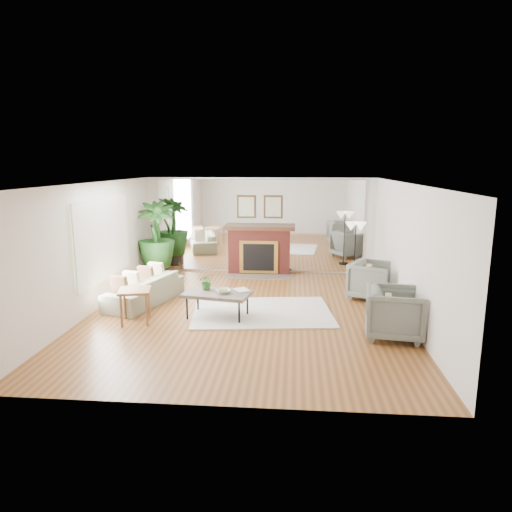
# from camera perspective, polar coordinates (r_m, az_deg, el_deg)

# --- Properties ---
(ground) EXTENTS (7.00, 7.00, 0.00)m
(ground) POSITION_cam_1_polar(r_m,az_deg,el_deg) (8.95, -1.25, -7.11)
(ground) COLOR brown
(ground) RESTS_ON ground
(wall_left) EXTENTS (0.02, 7.00, 2.50)m
(wall_left) POSITION_cam_1_polar(r_m,az_deg,el_deg) (9.43, -19.66, 1.02)
(wall_left) COLOR silver
(wall_left) RESTS_ON ground
(wall_right) EXTENTS (0.02, 7.00, 2.50)m
(wall_right) POSITION_cam_1_polar(r_m,az_deg,el_deg) (8.83, 18.39, 0.43)
(wall_right) COLOR silver
(wall_right) RESTS_ON ground
(wall_back) EXTENTS (6.00, 0.02, 2.50)m
(wall_back) POSITION_cam_1_polar(r_m,az_deg,el_deg) (12.07, 0.50, 3.84)
(wall_back) COLOR silver
(wall_back) RESTS_ON ground
(mirror_panel) EXTENTS (5.40, 0.04, 2.40)m
(mirror_panel) POSITION_cam_1_polar(r_m,az_deg,el_deg) (12.05, 0.49, 3.82)
(mirror_panel) COLOR silver
(mirror_panel) RESTS_ON wall_back
(window_panel) EXTENTS (0.04, 2.40, 1.50)m
(window_panel) POSITION_cam_1_polar(r_m,az_deg,el_deg) (9.76, -18.57, 2.02)
(window_panel) COLOR #B2E09E
(window_panel) RESTS_ON wall_left
(fireplace) EXTENTS (1.85, 0.83, 2.05)m
(fireplace) POSITION_cam_1_polar(r_m,az_deg,el_deg) (11.93, 0.41, 0.88)
(fireplace) COLOR maroon
(fireplace) RESTS_ON ground
(area_rug) EXTENTS (2.86, 2.20, 0.03)m
(area_rug) POSITION_cam_1_polar(r_m,az_deg,el_deg) (8.95, 0.76, -7.01)
(area_rug) COLOR white
(area_rug) RESTS_ON ground
(coffee_table) EXTENTS (1.34, 0.94, 0.49)m
(coffee_table) POSITION_cam_1_polar(r_m,az_deg,el_deg) (8.60, -4.85, -4.80)
(coffee_table) COLOR #685B52
(coffee_table) RESTS_ON ground
(sofa) EXTENTS (1.26, 2.09, 0.57)m
(sofa) POSITION_cam_1_polar(r_m,az_deg,el_deg) (9.75, -13.75, -4.14)
(sofa) COLOR gray
(sofa) RESTS_ON ground
(armchair_back) EXTENTS (1.19, 1.18, 0.81)m
(armchair_back) POSITION_cam_1_polar(r_m,az_deg,el_deg) (10.06, 14.39, -2.98)
(armchair_back) COLOR slate
(armchair_back) RESTS_ON ground
(armchair_front) EXTENTS (1.04, 1.02, 0.84)m
(armchair_front) POSITION_cam_1_polar(r_m,az_deg,el_deg) (7.95, 16.99, -6.83)
(armchair_front) COLOR slate
(armchair_front) RESTS_ON ground
(side_table) EXTENTS (0.66, 0.66, 0.63)m
(side_table) POSITION_cam_1_polar(r_m,az_deg,el_deg) (8.55, -14.91, -4.70)
(side_table) COLOR brown
(side_table) RESTS_ON ground
(potted_ficus) EXTENTS (1.17, 1.17, 1.93)m
(potted_ficus) POSITION_cam_1_polar(r_m,az_deg,el_deg) (11.77, -12.36, 2.30)
(potted_ficus) COLOR black
(potted_ficus) RESTS_ON ground
(floor_lamp) EXTENTS (0.49, 0.27, 1.52)m
(floor_lamp) POSITION_cam_1_polar(r_m,az_deg,el_deg) (10.90, 12.35, 3.01)
(floor_lamp) COLOR black
(floor_lamp) RESTS_ON ground
(tabletop_plant) EXTENTS (0.34, 0.32, 0.32)m
(tabletop_plant) POSITION_cam_1_polar(r_m,az_deg,el_deg) (8.74, -6.18, -3.19)
(tabletop_plant) COLOR #265820
(tabletop_plant) RESTS_ON coffee_table
(fruit_bowl) EXTENTS (0.35, 0.35, 0.07)m
(fruit_bowl) POSITION_cam_1_polar(r_m,az_deg,el_deg) (8.51, -4.14, -4.43)
(fruit_bowl) COLOR brown
(fruit_bowl) RESTS_ON coffee_table
(book) EXTENTS (0.34, 0.38, 0.02)m
(book) POSITION_cam_1_polar(r_m,az_deg,el_deg) (8.63, -2.50, -4.35)
(book) COLOR brown
(book) RESTS_ON coffee_table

